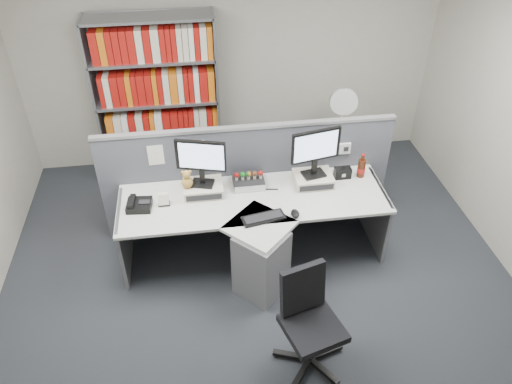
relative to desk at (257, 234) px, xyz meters
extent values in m
plane|color=#2D3035|center=(0.00, -0.60, -0.46)|extent=(5.50, 5.50, 0.00)
cube|color=#B5B1A2|center=(0.00, 2.15, 0.89)|extent=(5.00, 0.04, 2.70)
cube|color=white|center=(0.00, -0.60, 2.24)|extent=(5.00, 5.50, 0.04)
cube|color=#53555E|center=(0.00, 0.65, 0.17)|extent=(3.00, 0.05, 1.25)
cube|color=#97979C|center=(0.00, 0.65, 0.80)|extent=(3.00, 0.07, 0.03)
cube|color=white|center=(0.95, 0.62, 0.49)|extent=(0.22, 0.04, 0.12)
cube|color=white|center=(-0.90, 0.63, 0.59)|extent=(0.16, 0.00, 0.22)
cube|color=white|center=(-0.50, 0.63, 0.59)|extent=(0.16, 0.00, 0.22)
cube|color=white|center=(0.70, 0.63, 0.59)|extent=(0.16, 0.00, 0.22)
cube|color=silver|center=(0.00, 0.22, 0.25)|extent=(2.60, 0.80, 0.03)
cube|color=silver|center=(0.00, -0.18, 0.25)|extent=(0.74, 0.74, 0.03)
cube|color=slate|center=(0.00, -0.30, -0.11)|extent=(0.57, 0.57, 0.69)
cube|color=slate|center=(-1.28, 0.22, -0.10)|extent=(0.03, 0.70, 0.72)
cube|color=slate|center=(1.28, 0.22, -0.10)|extent=(0.03, 0.70, 0.72)
cube|color=slate|center=(0.00, 0.58, -0.11)|extent=(2.50, 0.02, 0.45)
cube|color=beige|center=(-0.47, 0.38, 0.31)|extent=(0.38, 0.30, 0.10)
cube|color=black|center=(-0.47, 0.23, 0.31)|extent=(0.34, 0.01, 0.06)
cube|color=beige|center=(0.63, 0.38, 0.31)|extent=(0.38, 0.30, 0.10)
cube|color=black|center=(0.63, 0.23, 0.31)|extent=(0.34, 0.01, 0.06)
cube|color=black|center=(-0.47, 0.38, 0.37)|extent=(0.24, 0.20, 0.02)
cube|color=black|center=(-0.47, 0.38, 0.46)|extent=(0.05, 0.04, 0.17)
cube|color=black|center=(-0.47, 0.38, 0.69)|extent=(0.47, 0.16, 0.31)
cube|color=#C1DAFF|center=(-0.47, 0.37, 0.69)|extent=(0.41, 0.12, 0.27)
cube|color=black|center=(0.63, 0.38, 0.37)|extent=(0.25, 0.20, 0.02)
cube|color=black|center=(0.63, 0.38, 0.46)|extent=(0.05, 0.04, 0.18)
cube|color=black|center=(0.63, 0.38, 0.71)|extent=(0.49, 0.14, 0.33)
cube|color=#C1DAFF|center=(0.62, 0.37, 0.71)|extent=(0.44, 0.10, 0.28)
cube|color=black|center=(-0.02, 0.45, 0.30)|extent=(0.30, 0.27, 0.08)
cube|color=silver|center=(-0.02, 0.32, 0.30)|extent=(0.30, 0.01, 0.07)
cylinder|color=beige|center=(-0.14, 0.43, 0.36)|extent=(0.03, 0.03, 0.03)
sphere|color=#A5140F|center=(-0.14, 0.43, 0.40)|extent=(0.05, 0.05, 0.05)
cylinder|color=beige|center=(-0.08, 0.43, 0.36)|extent=(0.03, 0.03, 0.03)
sphere|color=#19721E|center=(-0.08, 0.43, 0.40)|extent=(0.05, 0.05, 0.05)
cylinder|color=beige|center=(-0.02, 0.43, 0.36)|extent=(0.03, 0.03, 0.03)
sphere|color=orange|center=(-0.02, 0.43, 0.40)|extent=(0.05, 0.05, 0.05)
cylinder|color=beige|center=(0.04, 0.43, 0.36)|extent=(0.03, 0.03, 0.03)
sphere|color=#593319|center=(0.04, 0.43, 0.40)|extent=(0.05, 0.05, 0.05)
cylinder|color=beige|center=(0.10, 0.43, 0.36)|extent=(0.03, 0.03, 0.03)
sphere|color=#A5140F|center=(0.10, 0.43, 0.40)|extent=(0.05, 0.05, 0.05)
cylinder|color=beige|center=(-0.02, 0.43, 0.36)|extent=(0.03, 0.03, 0.03)
sphere|color=#19721E|center=(-0.02, 0.43, 0.40)|extent=(0.05, 0.05, 0.05)
cube|color=black|center=(0.05, -0.10, 0.27)|extent=(0.42, 0.22, 0.02)
cube|color=black|center=(0.05, -0.10, 0.29)|extent=(0.37, 0.17, 0.01)
ellipsoid|color=black|center=(0.34, -0.09, 0.29)|extent=(0.08, 0.12, 0.05)
cube|color=black|center=(-1.08, 0.23, 0.29)|extent=(0.25, 0.23, 0.06)
cube|color=black|center=(-1.15, 0.24, 0.34)|extent=(0.07, 0.19, 0.04)
cube|color=black|center=(-1.03, 0.22, 0.33)|extent=(0.11, 0.07, 0.01)
cube|color=black|center=(-0.85, 0.24, 0.27)|extent=(0.11, 0.07, 0.02)
cube|color=white|center=(-0.85, 0.22, 0.34)|extent=(0.10, 0.04, 0.11)
cube|color=white|center=(-0.85, 0.27, 0.34)|extent=(0.10, 0.04, 0.11)
sphere|color=#B48C3C|center=(-0.62, 0.36, 0.42)|extent=(0.11, 0.11, 0.11)
sphere|color=#B48C3C|center=(-0.62, 0.36, 0.51)|extent=(0.08, 0.08, 0.08)
sphere|color=#B48C3C|center=(-0.66, 0.36, 0.54)|extent=(0.03, 0.03, 0.03)
sphere|color=#B48C3C|center=(-0.59, 0.36, 0.54)|extent=(0.03, 0.03, 0.03)
cube|color=black|center=(0.94, 0.44, 0.32)|extent=(0.17, 0.09, 0.11)
cylinder|color=#3F190A|center=(1.13, 0.43, 0.36)|extent=(0.08, 0.08, 0.20)
cylinder|color=#A5140F|center=(1.13, 0.43, 0.34)|extent=(0.08, 0.08, 0.05)
cylinder|color=#3F190A|center=(1.13, 0.43, 0.49)|extent=(0.03, 0.03, 0.05)
cylinder|color=#A5140F|center=(1.13, 0.43, 0.52)|extent=(0.04, 0.04, 0.01)
cube|color=gray|center=(-1.59, 1.85, 0.54)|extent=(0.03, 0.40, 2.00)
cube|color=gray|center=(-0.21, 1.85, 0.54)|extent=(0.03, 0.40, 2.00)
cube|color=gray|center=(-0.90, 2.04, 0.54)|extent=(1.40, 0.02, 2.00)
cube|color=gray|center=(-0.90, 1.85, -0.44)|extent=(1.38, 0.40, 0.03)
cube|color=gray|center=(-0.90, 1.85, 0.06)|extent=(1.38, 0.40, 0.03)
cube|color=gray|center=(-0.90, 1.85, 0.56)|extent=(1.38, 0.40, 0.03)
cube|color=gray|center=(-0.90, 1.85, 1.06)|extent=(1.38, 0.40, 0.03)
cube|color=gray|center=(-0.90, 1.85, 1.52)|extent=(1.38, 0.40, 0.03)
cube|color=#A5140F|center=(-0.90, 1.82, -0.24)|extent=(1.24, 0.28, 0.36)
cube|color=orange|center=(-0.90, 1.82, 0.26)|extent=(1.24, 0.28, 0.36)
cube|color=beige|center=(-0.90, 1.82, 0.76)|extent=(1.24, 0.28, 0.36)
cube|color=white|center=(-0.90, 1.82, 1.26)|extent=(1.24, 0.28, 0.36)
cube|color=gray|center=(1.20, 1.40, -0.11)|extent=(0.45, 0.60, 0.70)
cube|color=black|center=(1.20, 1.10, 0.06)|extent=(0.40, 0.02, 0.28)
cube|color=black|center=(1.20, 1.10, -0.26)|extent=(0.40, 0.02, 0.28)
cylinder|color=white|center=(1.20, 1.40, 0.26)|extent=(0.19, 0.19, 0.03)
cylinder|color=white|center=(1.20, 1.40, 0.37)|extent=(0.03, 0.03, 0.19)
cylinder|color=white|center=(1.20, 1.39, 0.62)|extent=(0.32, 0.14, 0.31)
cylinder|color=silver|center=(1.20, 1.41, 0.62)|extent=(0.31, 0.13, 0.31)
cylinder|color=silver|center=(0.28, -1.15, -0.22)|extent=(0.05, 0.05, 0.38)
cube|color=black|center=(0.28, -1.15, -0.01)|extent=(0.54, 0.54, 0.07)
cube|color=black|center=(0.23, -0.96, 0.25)|extent=(0.39, 0.20, 0.44)
cube|color=black|center=(0.44, -1.11, -0.41)|extent=(0.29, 0.12, 0.04)
cylinder|color=black|center=(0.55, -1.07, -0.43)|extent=(0.05, 0.05, 0.03)
cube|color=black|center=(0.29, -0.98, -0.41)|extent=(0.06, 0.29, 0.04)
cylinder|color=black|center=(0.29, -0.87, -0.43)|extent=(0.05, 0.05, 0.03)
cube|color=black|center=(0.12, -1.09, -0.41)|extent=(0.28, 0.14, 0.04)
cylinder|color=black|center=(0.01, -1.06, -0.43)|extent=(0.05, 0.05, 0.03)
cube|color=black|center=(0.18, -1.29, -0.41)|extent=(0.21, 0.25, 0.04)
cube|color=black|center=(0.38, -1.29, -0.41)|extent=(0.20, 0.26, 0.04)
cylinder|color=black|center=(0.44, -1.39, -0.43)|extent=(0.05, 0.05, 0.03)
camera|label=1|loc=(-0.52, -3.56, 3.23)|focal=35.14mm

